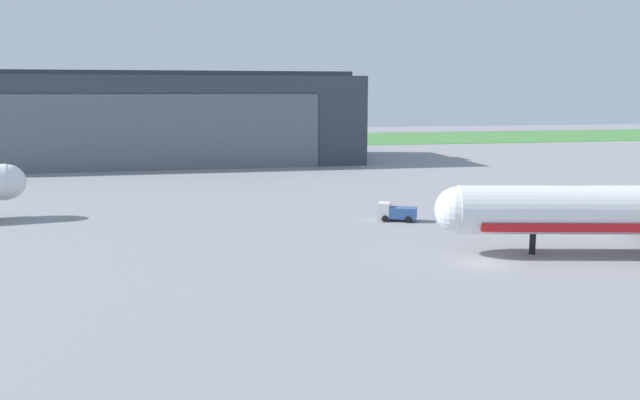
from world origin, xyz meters
TOP-DOWN VIEW (x-y plane):
  - ground_plane at (0.00, 0.00)m, footprint 440.00×440.00m
  - grass_field_strip at (0.00, 153.24)m, footprint 440.00×56.00m
  - maintenance_hangar at (-30.62, 92.19)m, footprint 84.29×32.37m
  - pushback_tractor at (-1.22, 19.59)m, footprint 4.68×3.43m

SIDE VIEW (x-z plane):
  - ground_plane at x=0.00m, z-range 0.00..0.00m
  - grass_field_strip at x=0.00m, z-range 0.00..0.08m
  - pushback_tractor at x=-1.22m, z-range 0.00..2.05m
  - maintenance_hangar at x=-30.62m, z-range -0.46..18.38m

